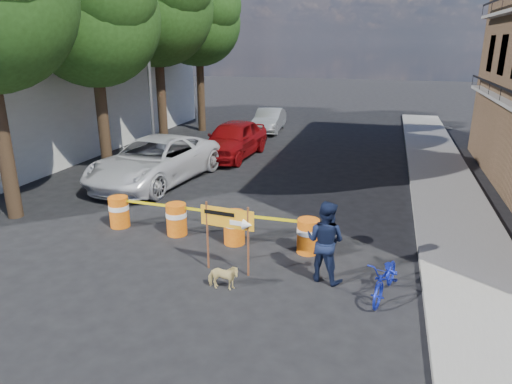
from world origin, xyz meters
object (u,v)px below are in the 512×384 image
Objects in this scene: barrel_mid_left at (176,219)px; detour_sign at (233,224)px; sedan_red at (233,139)px; sedan_silver at (269,120)px; bicycle at (388,261)px; pedestrian at (325,241)px; barrel_far_right at (308,235)px; suv_white at (155,161)px; dog at (223,277)px; barrel_mid_right at (234,227)px; barrel_far_left at (119,211)px.

detour_sign is (2.25, -1.70, 0.75)m from barrel_mid_left.
sedan_red is at bearing 114.49° from detour_sign.
sedan_silver reaches higher than barrel_mid_left.
bicycle is 18.85m from sedan_silver.
sedan_red is at bearing -43.85° from pedestrian.
suv_white is at bearing 145.97° from barrel_far_right.
barrel_far_right is at bearing -75.83° from sedan_silver.
barrel_far_right is at bearing -47.84° from pedestrian.
suv_white is at bearing -101.50° from sedan_silver.
bicycle is (5.64, -1.80, 0.37)m from barrel_mid_left.
barrel_far_right is (3.71, -0.13, 0.00)m from barrel_mid_left.
suv_white is at bearing 31.63° from dog.
sedan_silver is at bearing 89.45° from suv_white.
sedan_red is (-3.64, 10.69, -0.38)m from detour_sign.
barrel_mid_right is at bearing 179.76° from barrel_far_right.
sedan_red reaches higher than barrel_far_right.
suv_white is (-7.24, 5.76, -0.09)m from pedestrian.
barrel_far_left is 1.00× the size of barrel_mid_left.
barrel_mid_right is 9.65m from sedan_red.
detour_sign is 0.34× the size of sedan_red.
dog is (-1.44, -2.34, -0.17)m from barrel_far_right.
sedan_silver is (1.57, 11.34, -0.17)m from suv_white.
bicycle reaches higher than barrel_mid_right.
barrel_mid_right is 2.90m from pedestrian.
pedestrian is (2.56, -1.28, 0.46)m from barrel_mid_right.
bicycle is at bearing -52.69° from sedan_red.
suv_white is (-2.95, 4.36, 0.38)m from barrel_mid_left.
barrel_mid_right is at bearing -4.02° from barrel_mid_left.
barrel_far_left is 0.54× the size of bicycle.
suv_white is at bearing 136.30° from detour_sign.
pedestrian is (6.14, -1.48, 0.46)m from barrel_far_left.
detour_sign is 3.41m from bicycle.
bicycle is 0.41× the size of sedan_silver.
barrel_far_left is 7.73m from bicycle.
detour_sign reaches higher than barrel_far_left.
sedan_silver reaches higher than dog.
barrel_far_left is at bearing 177.71° from barrel_mid_left.
suv_white reaches higher than barrel_mid_left.
bicycle is (7.49, -1.87, 0.37)m from barrel_far_left.
suv_white is at bearing 104.34° from barrel_far_left.
bicycle is (3.39, -0.10, -0.38)m from detour_sign.
suv_white is (-5.19, 6.06, -0.37)m from detour_sign.
sedan_silver is at bearing 88.27° from barrel_far_left.
barrel_far_right is 16.63m from sedan_silver.
barrel_far_right is at bearing -56.56° from sedan_red.
detour_sign is at bearing -42.07° from suv_white.
barrel_far_left is 1.00× the size of barrel_mid_right.
bicycle is at bearing -71.79° from sedan_silver.
barrel_mid_left is 5.93m from bicycle.
dog is at bearing -68.07° from sedan_red.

